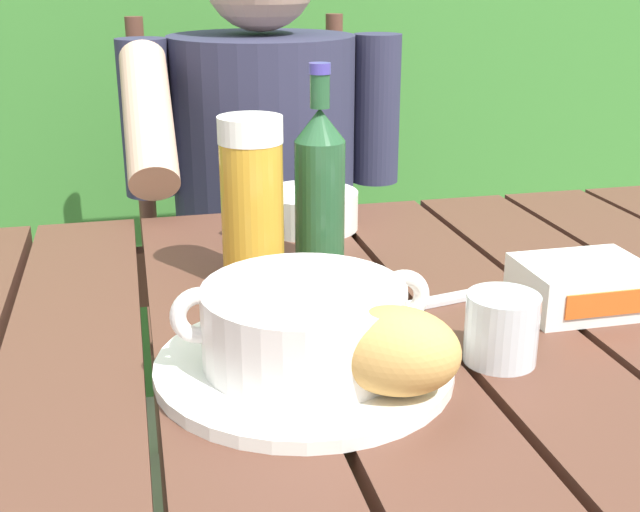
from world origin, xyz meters
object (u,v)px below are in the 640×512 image
table_knife (396,308)px  soup_bowl (304,322)px  person_eating (267,201)px  water_glass_small (501,328)px  serving_plate (304,366)px  butter_tub (581,286)px  bread_roll (395,350)px  diner_bowl (310,210)px  beer_bottle (319,185)px  beer_glass (252,202)px  chair_near_diner (254,274)px

table_knife → soup_bowl: bearing=-138.2°
person_eating → water_glass_small: person_eating is taller
serving_plate → table_knife: (0.12, 0.11, -0.00)m
water_glass_small → butter_tub: 0.16m
serving_plate → bread_roll: bearing=-49.4°
serving_plate → diner_bowl: (0.09, 0.40, 0.02)m
soup_bowl → table_knife: (0.12, 0.11, -0.04)m
diner_bowl → water_glass_small: bearing=-79.1°
beer_bottle → water_glass_small: bearing=-70.1°
table_knife → person_eating: bearing=92.5°
water_glass_small → table_knife: size_ratio=0.41×
beer_glass → diner_bowl: (0.10, 0.18, -0.07)m
serving_plate → beer_bottle: (0.07, 0.26, 0.09)m
chair_near_diner → person_eating: person_eating is taller
chair_near_diner → soup_bowl: (-0.09, -0.94, 0.32)m
butter_tub → diner_bowl: same height
beer_bottle → diner_bowl: size_ratio=1.80×
chair_near_diner → person_eating: bearing=-90.8°
chair_near_diner → beer_glass: bearing=-98.3°
table_knife → beer_bottle: bearing=106.3°
bread_roll → beer_bottle: bearing=87.4°
table_knife → water_glass_small: bearing=-65.9°
beer_glass → table_knife: size_ratio=1.18×
soup_bowl → beer_bottle: 0.28m
chair_near_diner → diner_bowl: bearing=-90.0°
soup_bowl → beer_bottle: beer_bottle is taller
person_eating → table_knife: bearing=-87.5°
serving_plate → beer_bottle: 0.29m
serving_plate → soup_bowl: bearing=-135.0°
soup_bowl → water_glass_small: 0.18m
beer_bottle → diner_bowl: bearing=81.8°
person_eating → table_knife: 0.63m
chair_near_diner → serving_plate: size_ratio=3.83×
person_eating → beer_glass: (-0.10, -0.52, 0.15)m
person_eating → butter_tub: size_ratio=9.35×
soup_bowl → diner_bowl: size_ratio=1.73×
chair_near_diner → bread_roll: bearing=-92.0°
person_eating → serving_plate: size_ratio=4.57×
water_glass_small → diner_bowl: water_glass_small is taller
serving_plate → beer_glass: beer_glass is taller
person_eating → serving_plate: 0.74m
soup_bowl → diner_bowl: 0.42m
bread_roll → water_glass_small: bread_roll is taller
soup_bowl → table_knife: 0.17m
diner_bowl → soup_bowl: bearing=-103.2°
chair_near_diner → bread_roll: chair_near_diner is taller
person_eating → water_glass_small: (0.08, -0.76, 0.09)m
beer_bottle → bread_roll: bearing=-92.6°
diner_bowl → butter_tub: bearing=-57.3°
soup_bowl → diner_bowl: (0.09, 0.40, -0.02)m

